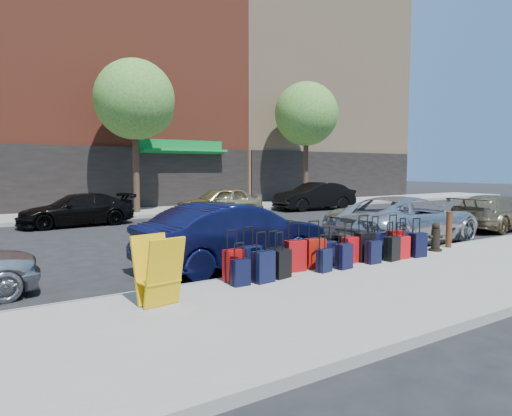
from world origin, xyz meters
TOP-DOWN VIEW (x-y plane):
  - ground at (0.00, 0.00)m, footprint 120.00×120.00m
  - sidewalk_near at (0.00, -6.50)m, footprint 60.00×4.00m
  - sidewalk_far at (0.00, 10.00)m, footprint 60.00×4.00m
  - curb_near at (0.00, -4.48)m, footprint 60.00×0.08m
  - curb_far at (0.00, 7.98)m, footprint 60.00×0.08m
  - building_center at (0.00, 17.99)m, footprint 17.00×12.85m
  - building_right at (16.00, 17.99)m, footprint 15.00×12.12m
  - tree_center at (0.64, 9.50)m, footprint 3.80×3.80m
  - tree_right at (11.14, 9.50)m, footprint 3.80×3.80m
  - suitcase_front_0 at (-2.42, -4.78)m, footprint 0.43×0.27m
  - suitcase_front_1 at (-2.06, -4.78)m, footprint 0.45×0.30m
  - suitcase_front_2 at (-1.51, -4.81)m, footprint 0.37×0.21m
  - suitcase_front_3 at (-0.96, -4.76)m, footprint 0.45×0.29m
  - suitcase_front_4 at (-0.42, -4.76)m, footprint 0.46×0.31m
  - suitcase_front_5 at (-0.06, -4.78)m, footprint 0.39×0.25m
  - suitcase_front_6 at (0.58, -4.79)m, footprint 0.41×0.24m
  - suitcase_front_7 at (0.99, -4.84)m, footprint 0.46×0.29m
  - suitcase_front_8 at (1.45, -4.79)m, footprint 0.45×0.29m
  - suitcase_front_9 at (2.08, -4.78)m, footprint 0.42×0.23m
  - suitcase_front_10 at (2.46, -4.75)m, footprint 0.39×0.24m
  - suitcase_back_0 at (-2.50, -5.14)m, footprint 0.33×0.19m
  - suitcase_back_1 at (-2.02, -5.17)m, footprint 0.42×0.28m
  - suitcase_back_2 at (-1.54, -5.07)m, footprint 0.41×0.29m
  - suitcase_back_4 at (-0.51, -5.14)m, footprint 0.35×0.25m
  - suitcase_back_5 at (0.05, -5.14)m, footprint 0.39×0.26m
  - suitcase_back_7 at (0.97, -5.10)m, footprint 0.35×0.20m
  - suitcase_back_8 at (1.58, -5.12)m, footprint 0.41×0.28m
  - suitcase_back_9 at (1.95, -5.09)m, footprint 0.37×0.23m
  - suitcase_back_10 at (2.45, -5.16)m, footprint 0.41×0.26m
  - fire_hydrant at (3.50, -4.90)m, footprint 0.38×0.33m
  - bollard at (4.26, -4.75)m, footprint 0.18×0.18m
  - display_rack at (-4.17, -5.44)m, footprint 0.69×0.74m
  - car_near_1 at (-1.47, -3.17)m, footprint 4.64×1.98m
  - car_near_2 at (4.51, -3.16)m, footprint 5.31×2.70m
  - car_near_3 at (9.97, -2.89)m, footprint 4.56×2.13m
  - car_far_1 at (-2.85, 6.74)m, footprint 4.50×2.10m
  - car_far_2 at (3.56, 6.74)m, footprint 4.17×1.86m
  - car_far_3 at (9.54, 6.94)m, footprint 4.65×1.94m

SIDE VIEW (x-z plane):
  - ground at x=0.00m, z-range 0.00..0.00m
  - sidewalk_near at x=0.00m, z-range 0.00..0.15m
  - sidewalk_far at x=0.00m, z-range 0.00..0.15m
  - curb_near at x=0.00m, z-range 0.00..0.15m
  - curb_far at x=0.00m, z-range 0.00..0.15m
  - suitcase_back_4 at x=-0.51m, z-range 0.01..0.78m
  - suitcase_back_0 at x=-2.50m, z-range 0.00..0.79m
  - suitcase_back_7 at x=0.97m, z-range -0.01..0.82m
  - suitcase_back_9 at x=1.95m, z-range -0.01..0.85m
  - suitcase_back_5 at x=0.05m, z-range -0.01..0.85m
  - suitcase_front_5 at x=-0.06m, z-range -0.01..0.86m
  - suitcase_front_2 at x=-1.51m, z-range -0.01..0.87m
  - suitcase_back_2 at x=-1.54m, z-range -0.02..0.87m
  - suitcase_back_8 at x=1.58m, z-range -0.02..0.88m
  - suitcase_front_10 at x=2.46m, z-range -0.02..0.88m
  - suitcase_back_10 at x=2.45m, z-range -0.03..0.91m
  - suitcase_front_6 at x=0.58m, z-range -0.03..0.92m
  - suitcase_back_1 at x=-2.02m, z-range -0.03..0.92m
  - suitcase_front_0 at x=-2.42m, z-range -0.03..0.94m
  - suitcase_front_9 at x=2.08m, z-range -0.04..0.97m
  - suitcase_front_1 at x=-2.06m, z-range -0.04..0.97m
  - suitcase_front_8 at x=1.45m, z-range -0.04..0.97m
  - suitcase_front_4 at x=-0.42m, z-range -0.04..0.98m
  - suitcase_front_3 at x=-0.96m, z-range -0.04..0.99m
  - suitcase_front_7 at x=0.99m, z-range -0.05..1.01m
  - fire_hydrant at x=3.50m, z-range 0.12..0.86m
  - car_far_1 at x=-2.85m, z-range 0.00..1.27m
  - car_near_3 at x=9.97m, z-range 0.00..1.29m
  - bollard at x=4.26m, z-range 0.16..1.13m
  - display_rack at x=-4.17m, z-range 0.14..1.22m
  - car_far_2 at x=3.56m, z-range 0.00..1.39m
  - car_near_2 at x=4.51m, z-range 0.00..1.44m
  - car_near_1 at x=-1.47m, z-range 0.00..1.49m
  - car_far_3 at x=9.54m, z-range 0.00..1.49m
  - tree_center at x=0.64m, z-range 1.78..9.05m
  - tree_right at x=11.14m, z-range 1.78..9.05m
  - building_right at x=16.00m, z-range -0.02..17.98m
  - building_center at x=0.00m, z-range -0.02..19.98m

